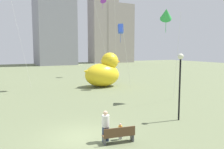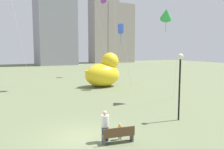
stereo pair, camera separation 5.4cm
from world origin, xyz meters
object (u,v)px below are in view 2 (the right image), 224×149
(kite_blue, at_px, (121,29))
(person_child, at_px, (120,131))
(person_adult, at_px, (105,125))
(lamppost, at_px, (180,73))
(kite_green, at_px, (166,14))
(park_bench, at_px, (119,135))
(giant_inflatable_duck, at_px, (104,72))

(kite_blue, bearing_deg, person_child, -119.76)
(person_adult, xyz_separation_m, lamppost, (6.26, 1.02, 2.40))
(person_adult, height_order, kite_blue, kite_blue)
(lamppost, bearing_deg, kite_green, 59.39)
(park_bench, xyz_separation_m, person_adult, (-0.53, 0.54, 0.46))
(person_child, distance_m, lamppost, 6.22)
(park_bench, bearing_deg, person_child, 52.15)
(park_bench, relative_size, person_child, 1.96)
(person_child, relative_size, kite_green, 0.10)
(kite_blue, relative_size, kite_green, 0.90)
(park_bench, distance_m, kite_blue, 18.68)
(person_adult, bearing_deg, lamppost, 9.24)
(kite_blue, bearing_deg, giant_inflatable_duck, 120.28)
(kite_blue, height_order, kite_green, kite_green)
(person_adult, height_order, giant_inflatable_duck, giant_inflatable_duck)
(kite_blue, bearing_deg, kite_green, -89.18)
(person_child, bearing_deg, person_adult, 171.07)
(person_adult, bearing_deg, giant_inflatable_duck, 64.79)
(person_adult, bearing_deg, kite_blue, 57.55)
(person_adult, height_order, kite_green, kite_green)
(person_adult, height_order, person_child, person_adult)
(person_child, height_order, kite_blue, kite_blue)
(person_adult, height_order, lamppost, lamppost)
(person_child, distance_m, kite_blue, 18.19)
(person_child, relative_size, giant_inflatable_duck, 0.17)
(park_bench, distance_m, kite_green, 13.50)
(person_child, bearing_deg, kite_blue, 60.24)
(person_child, bearing_deg, park_bench, -127.85)
(giant_inflatable_duck, height_order, kite_blue, kite_blue)
(park_bench, relative_size, person_adult, 1.05)
(giant_inflatable_duck, xyz_separation_m, kite_blue, (1.32, -2.26, 5.55))
(giant_inflatable_duck, xyz_separation_m, kite_green, (1.44, -10.55, 6.30))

